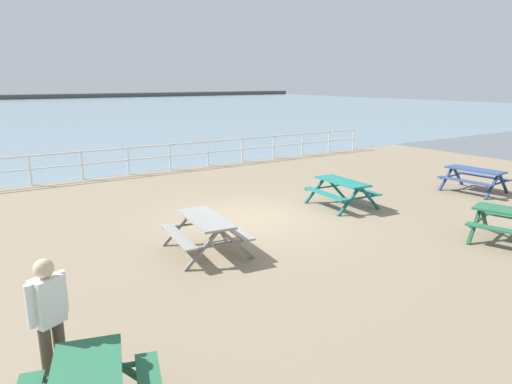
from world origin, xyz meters
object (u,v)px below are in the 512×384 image
(picnic_table_near_right, at_px, (475,175))
(visitor, at_px, (49,316))
(picnic_table_mid_centre, at_px, (342,187))
(picnic_table_far_left, at_px, (206,226))

(picnic_table_near_right, bearing_deg, visitor, 97.96)
(picnic_table_near_right, distance_m, picnic_table_mid_centre, 5.10)
(picnic_table_far_left, relative_size, visitor, 1.18)
(picnic_table_near_right, height_order, picnic_table_mid_centre, same)
(picnic_table_far_left, bearing_deg, visitor, 136.59)
(picnic_table_near_right, xyz_separation_m, picnic_table_mid_centre, (-4.98, 1.11, 0.00))
(picnic_table_mid_centre, distance_m, visitor, 9.64)
(visitor, bearing_deg, picnic_table_mid_centre, 88.54)
(picnic_table_near_right, relative_size, visitor, 1.15)
(picnic_table_far_left, distance_m, visitor, 4.72)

